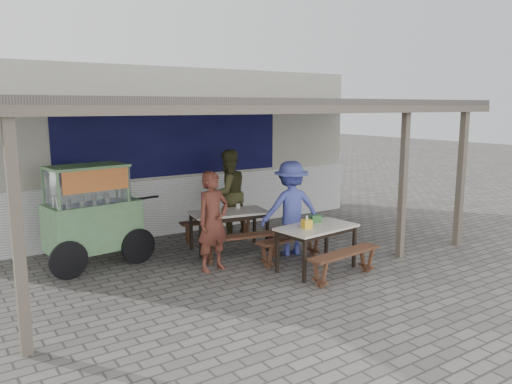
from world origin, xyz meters
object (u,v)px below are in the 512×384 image
(patron_right_table, at_px, (291,208))
(donation_box, at_px, (316,219))
(table_left, at_px, (229,215))
(tissue_box, at_px, (307,224))
(condiment_jar, at_px, (238,206))
(bench_left_street, at_px, (242,241))
(bench_right_wall, at_px, (291,243))
(condiment_bowl, at_px, (215,211))
(table_right, at_px, (317,231))
(vendor_cart, at_px, (92,212))
(bench_left_wall, at_px, (218,225))
(bench_right_street, at_px, (345,259))
(patron_street_side, at_px, (213,221))
(patron_wall_side, at_px, (228,193))

(patron_right_table, relative_size, donation_box, 9.37)
(table_left, xyz_separation_m, tissue_box, (0.37, -1.82, 0.15))
(donation_box, height_order, condiment_jar, donation_box)
(condiment_jar, bearing_deg, tissue_box, -88.02)
(bench_left_street, bearing_deg, condiment_jar, 72.99)
(bench_right_wall, bearing_deg, condiment_bowl, 115.60)
(patron_right_table, distance_m, condiment_bowl, 1.42)
(bench_left_street, bearing_deg, patron_right_table, -1.15)
(table_right, distance_m, vendor_cart, 3.79)
(bench_left_wall, distance_m, bench_right_wall, 1.90)
(bench_right_street, relative_size, condiment_bowl, 7.57)
(bench_right_street, xyz_separation_m, condiment_bowl, (-0.92, 2.49, 0.44))
(vendor_cart, distance_m, patron_right_table, 3.47)
(bench_left_wall, xyz_separation_m, patron_right_table, (0.69, -1.49, 0.52))
(bench_left_street, bearing_deg, bench_right_street, -55.15)
(tissue_box, relative_size, donation_box, 0.77)
(bench_left_street, xyz_separation_m, vendor_cart, (-2.27, 1.14, 0.60))
(patron_street_side, relative_size, patron_right_table, 0.96)
(bench_left_wall, relative_size, bench_right_wall, 1.08)
(bench_left_wall, xyz_separation_m, bench_right_street, (0.55, -3.05, -0.00))
(patron_wall_side, xyz_separation_m, donation_box, (0.24, -2.51, -0.10))
(bench_right_wall, xyz_separation_m, donation_box, (0.23, -0.38, 0.48))
(bench_right_wall, height_order, patron_wall_side, patron_wall_side)
(table_right, height_order, patron_wall_side, patron_wall_side)
(table_left, bearing_deg, tissue_box, -67.75)
(patron_wall_side, relative_size, condiment_jar, 20.17)
(bench_right_street, xyz_separation_m, patron_street_side, (-1.48, 1.55, 0.50))
(bench_left_street, bearing_deg, condiment_bowl, 110.83)
(table_right, height_order, condiment_bowl, condiment_bowl)
(patron_wall_side, bearing_deg, table_left, 56.87)
(patron_street_side, relative_size, condiment_bowl, 8.79)
(bench_right_street, distance_m, vendor_cart, 4.26)
(bench_left_street, relative_size, bench_left_wall, 1.00)
(patron_wall_side, bearing_deg, bench_right_wall, 86.91)
(condiment_bowl, bearing_deg, bench_left_street, -79.79)
(tissue_box, relative_size, condiment_jar, 1.57)
(bench_left_wall, height_order, tissue_box, tissue_box)
(table_right, relative_size, bench_right_wall, 0.96)
(table_right, height_order, bench_right_street, table_right)
(patron_right_table, bearing_deg, bench_right_wall, 70.12)
(bench_left_street, bearing_deg, vendor_cart, 163.98)
(condiment_bowl, bearing_deg, donation_box, -58.45)
(patron_street_side, bearing_deg, bench_left_street, 7.82)
(patron_wall_side, bearing_deg, table_right, 88.18)
(patron_right_table, xyz_separation_m, condiment_jar, (-0.51, 1.01, -0.07))
(bench_left_wall, distance_m, vendor_cart, 2.59)
(patron_street_side, xyz_separation_m, condiment_bowl, (0.56, 0.94, -0.06))
(vendor_cart, bearing_deg, donation_box, -40.82)
(table_right, height_order, patron_right_table, patron_right_table)
(patron_wall_side, bearing_deg, bench_left_wall, 31.29)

